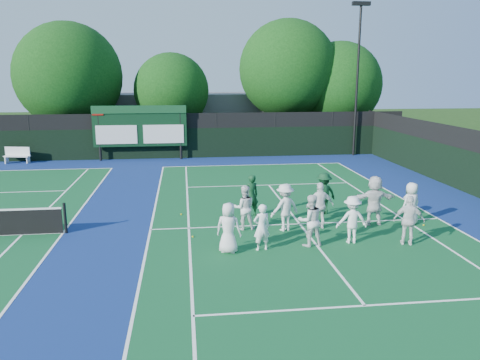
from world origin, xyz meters
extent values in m
plane|color=#1A390F|center=(0.00, 0.00, 0.00)|extent=(120.00, 120.00, 0.00)
cube|color=navy|center=(-6.00, 1.00, 0.00)|extent=(34.00, 32.00, 0.01)
cube|color=#105228|center=(0.00, 1.00, 0.01)|extent=(10.97, 23.77, 0.00)
cube|color=white|center=(0.00, 12.88, 0.01)|extent=(10.97, 0.08, 0.00)
cube|color=white|center=(-5.49, 1.00, 0.01)|extent=(0.08, 23.77, 0.00)
cube|color=white|center=(5.49, 1.00, 0.01)|extent=(0.08, 23.77, 0.00)
cube|color=white|center=(-4.12, 1.00, 0.01)|extent=(0.08, 23.77, 0.00)
cube|color=white|center=(4.12, 1.00, 0.01)|extent=(0.08, 23.77, 0.00)
cube|color=white|center=(0.00, -5.40, 0.01)|extent=(8.23, 0.08, 0.00)
cube|color=white|center=(0.00, 7.40, 0.01)|extent=(8.23, 0.08, 0.00)
cube|color=white|center=(0.00, 1.00, 0.01)|extent=(0.08, 12.80, 0.00)
cube|color=white|center=(-14.00, 12.88, 0.01)|extent=(10.97, 0.08, 0.00)
cube|color=white|center=(-8.52, 1.00, 0.01)|extent=(0.08, 23.77, 0.00)
cube|color=white|center=(-9.88, 1.00, 0.01)|extent=(0.08, 23.77, 0.00)
cube|color=black|center=(-6.00, 16.00, 1.00)|extent=(34.00, 0.08, 2.00)
cube|color=black|center=(-6.00, 16.00, 2.50)|extent=(34.00, 0.05, 1.00)
cylinder|color=black|center=(-9.60, 15.60, 1.75)|extent=(0.16, 0.16, 3.50)
cylinder|color=black|center=(-4.40, 15.60, 1.75)|extent=(0.16, 0.16, 3.50)
cube|color=black|center=(-7.00, 15.60, 2.20)|extent=(6.00, 0.15, 2.60)
cube|color=#12401F|center=(-7.00, 15.50, 3.30)|extent=(6.00, 0.05, 0.50)
cube|color=silver|center=(-8.50, 15.50, 1.70)|extent=(2.60, 0.04, 1.20)
cube|color=silver|center=(-5.50, 15.50, 1.70)|extent=(2.60, 0.04, 1.20)
cube|color=maroon|center=(-9.60, 15.50, 3.20)|extent=(0.70, 0.04, 0.50)
cube|color=slate|center=(-2.00, 24.00, 2.00)|extent=(18.00, 6.00, 4.00)
cylinder|color=black|center=(7.50, 15.70, 5.00)|extent=(0.16, 0.16, 10.00)
cube|color=black|center=(7.50, 15.70, 10.00)|extent=(1.20, 0.30, 0.25)
cylinder|color=black|center=(-8.40, 1.00, 0.55)|extent=(0.10, 0.10, 1.10)
cube|color=white|center=(-14.67, 15.30, 0.45)|extent=(1.67, 0.75, 0.06)
cube|color=white|center=(-14.67, 15.46, 0.76)|extent=(1.60, 0.39, 0.54)
cube|color=white|center=(-15.32, 15.30, 0.22)|extent=(0.14, 0.38, 0.43)
cube|color=white|center=(-14.02, 15.30, 0.22)|extent=(0.14, 0.38, 0.43)
cylinder|color=black|center=(-12.09, 19.50, 1.31)|extent=(0.44, 0.44, 2.62)
sphere|color=#0C370D|center=(-12.09, 19.50, 5.40)|extent=(7.42, 7.42, 7.42)
sphere|color=#0C370D|center=(-11.49, 19.80, 4.65)|extent=(5.19, 5.19, 5.19)
cylinder|color=black|center=(-4.99, 19.50, 1.17)|extent=(0.44, 0.44, 2.34)
sphere|color=#0C370D|center=(-4.99, 19.50, 4.36)|extent=(5.40, 5.40, 5.40)
sphere|color=#0C370D|center=(-4.39, 19.80, 3.82)|extent=(3.78, 3.78, 3.78)
cylinder|color=black|center=(3.57, 19.50, 1.59)|extent=(0.44, 0.44, 3.17)
sphere|color=#0C370D|center=(3.57, 19.50, 5.88)|extent=(7.22, 7.22, 7.22)
sphere|color=#0C370D|center=(4.17, 19.80, 5.16)|extent=(5.05, 5.05, 5.05)
cylinder|color=black|center=(7.52, 19.50, 1.18)|extent=(0.44, 0.44, 2.36)
sphere|color=#0C370D|center=(7.52, 19.50, 4.76)|extent=(6.40, 6.40, 6.40)
sphere|color=#0C370D|center=(8.12, 19.80, 4.12)|extent=(4.48, 4.48, 4.48)
sphere|color=gold|center=(-3.99, -0.01, 0.03)|extent=(0.07, 0.07, 0.07)
sphere|color=gold|center=(3.72, 2.39, 0.03)|extent=(0.07, 0.07, 0.07)
sphere|color=gold|center=(4.49, 0.24, 0.03)|extent=(0.07, 0.07, 0.07)
sphere|color=gold|center=(-4.39, 2.71, 0.03)|extent=(0.07, 0.07, 0.07)
sphere|color=gold|center=(0.49, 1.44, 0.03)|extent=(0.07, 0.07, 0.07)
imported|color=silver|center=(-2.91, -1.52, 0.80)|extent=(0.91, 0.75, 1.61)
imported|color=white|center=(-1.86, -1.44, 0.76)|extent=(0.62, 0.48, 1.51)
imported|color=silver|center=(-0.24, -1.23, 0.85)|extent=(0.90, 0.75, 1.71)
imported|color=white|center=(1.20, -1.13, 0.79)|extent=(1.05, 0.63, 1.59)
imported|color=white|center=(2.97, -1.54, 0.83)|extent=(1.05, 0.71, 1.66)
imported|color=white|center=(-2.13, 0.67, 0.81)|extent=(0.79, 0.61, 1.61)
imported|color=silver|center=(-0.72, 0.37, 0.85)|extent=(1.25, 0.98, 1.70)
imported|color=white|center=(0.59, 0.45, 0.85)|extent=(1.00, 0.42, 1.70)
imported|color=silver|center=(2.69, 0.64, 0.93)|extent=(1.73, 0.56, 1.86)
imported|color=white|center=(4.07, 0.51, 0.79)|extent=(0.89, 0.72, 1.59)
imported|color=#0F391C|center=(-1.65, 2.24, 0.83)|extent=(0.70, 0.57, 1.67)
imported|color=#0F371D|center=(1.25, 2.19, 0.84)|extent=(1.23, 0.93, 1.68)
camera|label=1|loc=(-4.23, -15.25, 5.41)|focal=35.00mm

